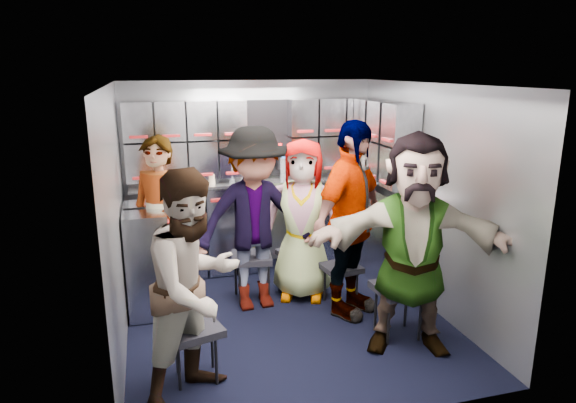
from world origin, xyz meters
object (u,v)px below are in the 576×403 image
object	(u,v)px
jump_seat_mid_right	(341,270)
attendant_standing	(161,224)
attendant_arc_c	(302,220)
jump_seat_near_right	(399,291)
attendant_arc_d	(350,220)
jump_seat_near_left	(195,333)
jump_seat_center	(297,255)
attendant_arc_e	(413,245)
jump_seat_mid_left	(251,260)
attendant_arc_b	(255,220)
attendant_arc_a	(195,287)

from	to	relation	value
jump_seat_mid_right	attendant_standing	world-z (taller)	attendant_standing
attendant_standing	attendant_arc_c	bearing A→B (deg)	26.63
jump_seat_near_right	attendant_arc_d	size ratio (longest dim) A/B	0.26
jump_seat_near_left	jump_seat_mid_right	world-z (taller)	jump_seat_near_left
jump_seat_center	jump_seat_near_right	size ratio (longest dim) A/B	0.88
jump_seat_near_left	attendant_arc_e	xyz separation A→B (m)	(1.72, -0.00, 0.51)
jump_seat_mid_left	attendant_arc_b	bearing A→B (deg)	-90.00
jump_seat_near_left	attendant_arc_e	distance (m)	1.79
attendant_arc_a	attendant_arc_b	xyz separation A→B (m)	(0.67, 1.24, 0.05)
jump_seat_near_right	attendant_arc_b	world-z (taller)	attendant_arc_b
jump_seat_mid_left	attendant_arc_a	size ratio (longest dim) A/B	0.28
jump_seat_near_right	attendant_arc_a	size ratio (longest dim) A/B	0.29
attendant_arc_c	attendant_arc_e	distance (m)	1.30
jump_seat_mid_left	attendant_arc_a	bearing A→B (deg)	-115.35
jump_seat_center	jump_seat_mid_right	world-z (taller)	jump_seat_center
attendant_arc_d	attendant_arc_b	bearing A→B (deg)	118.05
attendant_standing	jump_seat_center	bearing A→B (deg)	34.31
jump_seat_near_left	jump_seat_center	bearing A→B (deg)	48.95
jump_seat_near_left	attendant_arc_c	world-z (taller)	attendant_arc_c
attendant_standing	attendant_arc_c	distance (m)	1.35
jump_seat_mid_right	attendant_arc_a	bearing A→B (deg)	-144.36
jump_seat_near_right	attendant_arc_e	size ratio (longest dim) A/B	0.26
jump_seat_center	attendant_arc_c	bearing A→B (deg)	-90.00
attendant_arc_a	jump_seat_center	bearing A→B (deg)	14.85
jump_seat_near_left	attendant_arc_e	world-z (taller)	attendant_arc_e
jump_seat_near_right	jump_seat_mid_right	bearing A→B (deg)	109.20
attendant_arc_d	jump_seat_center	bearing A→B (deg)	77.61
jump_seat_mid_left	attendant_arc_e	world-z (taller)	attendant_arc_e
jump_seat_mid_left	attendant_arc_c	xyz separation A→B (m)	(0.50, -0.08, 0.39)
attendant_standing	attendant_arc_a	size ratio (longest dim) A/B	1.01
jump_seat_near_left	jump_seat_mid_right	distance (m)	1.72
jump_seat_near_left	attendant_arc_e	size ratio (longest dim) A/B	0.24
attendant_standing	attendant_arc_a	bearing A→B (deg)	-50.90
jump_seat_mid_right	attendant_arc_e	bearing A→B (deg)	-74.51
jump_seat_near_left	jump_seat_mid_left	size ratio (longest dim) A/B	0.95
jump_seat_mid_left	attendant_arc_c	world-z (taller)	attendant_arc_c
attendant_standing	jump_seat_near_left	bearing A→B (deg)	-50.04
jump_seat_center	attendant_arc_c	xyz separation A→B (m)	(0.00, -0.18, 0.43)
attendant_standing	attendant_arc_b	world-z (taller)	attendant_arc_b
attendant_arc_d	jump_seat_near_left	bearing A→B (deg)	167.90
jump_seat_mid_right	attendant_arc_e	xyz separation A→B (m)	(0.24, -0.88, 0.53)
jump_seat_near_left	attendant_standing	xyz separation A→B (m)	(-0.17, 1.31, 0.45)
jump_seat_mid_left	attendant_arc_e	xyz separation A→B (m)	(1.04, -1.25, 0.48)
attendant_arc_e	jump_seat_mid_left	bearing A→B (deg)	150.10
jump_seat_near_left	jump_seat_mid_left	xyz separation A→B (m)	(0.67, 1.24, 0.03)
jump_seat_near_left	jump_seat_center	size ratio (longest dim) A/B	1.06
jump_seat_near_left	jump_seat_mid_left	bearing A→B (deg)	61.52
jump_seat_near_left	attendant_arc_b	world-z (taller)	attendant_arc_b
jump_seat_near_left	jump_seat_near_right	world-z (taller)	jump_seat_near_right
attendant_arc_c	attendant_arc_e	size ratio (longest dim) A/B	0.89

